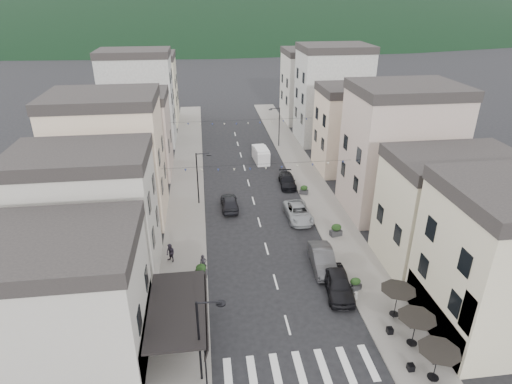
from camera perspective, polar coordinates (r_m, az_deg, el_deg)
sidewalk_left at (r=53.51m, az=-9.14°, el=1.28°), size 4.00×76.00×0.12m
sidewalk_right at (r=54.95m, az=6.67°, el=2.10°), size 4.00×76.00×0.12m
hill_backdrop at (r=317.73m, az=-6.81°, el=21.23°), size 640.00×360.00×70.00m
boutique_building at (r=29.92m, az=-26.57°, el=-13.74°), size 12.00×8.00×8.00m
bistro_building at (r=33.18m, az=30.98°, el=-8.67°), size 10.00×8.00×10.00m
boutique_awning at (r=28.73m, az=-10.00°, el=-15.05°), size 3.77×7.50×3.28m
buildings_row_left at (r=57.59m, az=-16.51°, el=8.72°), size 10.20×54.16×14.00m
buildings_row_right at (r=59.06m, az=12.64°, el=9.75°), size 10.20×54.16×14.50m
cafe_terrace at (r=30.41m, az=20.59°, el=-15.78°), size 2.50×8.10×2.53m
streetlamp_left_near at (r=26.03m, az=-7.02°, el=-18.19°), size 1.70×0.56×6.00m
streetlamp_left_far at (r=46.52m, az=-7.51°, el=2.51°), size 1.70×0.56×6.00m
streetlamp_right_far at (r=64.46m, az=2.87°, el=9.19°), size 1.70×0.56×6.00m
bollards at (r=31.26m, az=4.43°, el=-17.30°), size 11.66×10.26×0.60m
bunting_near at (r=42.39m, az=0.28°, el=3.28°), size 19.00×0.28×0.62m
bunting_far at (r=57.44m, az=-1.84°, el=9.22°), size 19.00×0.28×0.62m
parked_car_a at (r=34.64m, az=10.92°, el=-11.94°), size 2.50×5.11×1.68m
parked_car_b at (r=37.22m, az=8.88°, el=-8.86°), size 2.08×5.16×1.67m
parked_car_c at (r=44.50m, az=5.65°, el=-2.73°), size 2.49×5.26×1.45m
parked_car_d at (r=51.94m, az=4.21°, el=1.51°), size 2.11×4.63×1.32m
parked_car_e at (r=46.35m, az=-3.55°, el=-1.41°), size 1.83×4.43×1.50m
delivery_van at (r=59.27m, az=0.65°, el=5.03°), size 2.01×4.44×2.08m
pedestrian_a at (r=36.38m, az=-7.04°, el=-9.45°), size 0.63×0.46×1.61m
pedestrian_b at (r=38.05m, az=-11.33°, el=-7.98°), size 1.06×1.05×1.72m
planter_la at (r=35.93m, az=-7.37°, el=-10.54°), size 1.00×0.64×1.05m
planter_lb at (r=36.17m, az=-7.33°, el=-10.24°), size 1.08×0.84×1.07m
planter_ra at (r=35.22m, az=13.08°, el=-11.86°), size 1.11×0.89×1.09m
planter_rb at (r=41.87m, az=10.63°, el=-4.99°), size 1.22×0.84×1.25m
planter_rc at (r=49.75m, az=6.41°, el=0.29°), size 1.11×0.88×1.09m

